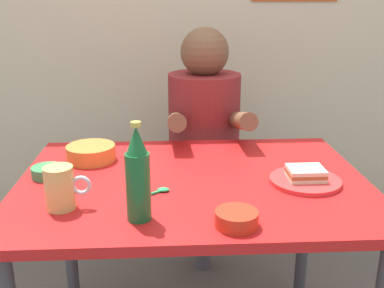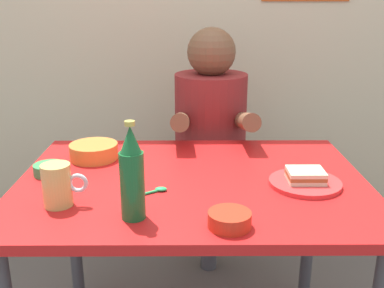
{
  "view_description": "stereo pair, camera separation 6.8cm",
  "coord_description": "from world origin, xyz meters",
  "px_view_note": "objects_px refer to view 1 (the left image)",
  "views": [
    {
      "loc": [
        -0.08,
        -1.32,
        1.29
      ],
      "look_at": [
        0.0,
        0.05,
        0.84
      ],
      "focal_mm": 42.03,
      "sensor_mm": 36.0,
      "label": 1
    },
    {
      "loc": [
        -0.01,
        -1.32,
        1.29
      ],
      "look_at": [
        0.0,
        0.05,
        0.84
      ],
      "focal_mm": 42.03,
      "sensor_mm": 36.0,
      "label": 2
    }
  ],
  "objects_px": {
    "sandwich": "(306,173)",
    "sauce_bowl_chili": "(237,218)",
    "plate_orange": "(305,181)",
    "stool": "(203,203)",
    "beer_mug": "(61,188)",
    "person_seated": "(204,120)",
    "dining_table": "(193,205)",
    "beer_bottle": "(138,176)"
  },
  "relations": [
    {
      "from": "sauce_bowl_chili",
      "to": "plate_orange",
      "type": "bearing_deg",
      "value": 45.8
    },
    {
      "from": "person_seated",
      "to": "beer_mug",
      "type": "height_order",
      "value": "person_seated"
    },
    {
      "from": "stool",
      "to": "plate_orange",
      "type": "relative_size",
      "value": 2.05
    },
    {
      "from": "stool",
      "to": "beer_mug",
      "type": "bearing_deg",
      "value": -119.11
    },
    {
      "from": "stool",
      "to": "sauce_bowl_chili",
      "type": "bearing_deg",
      "value": -89.68
    },
    {
      "from": "beer_mug",
      "to": "sauce_bowl_chili",
      "type": "relative_size",
      "value": 1.15
    },
    {
      "from": "plate_orange",
      "to": "beer_mug",
      "type": "bearing_deg",
      "value": -169.27
    },
    {
      "from": "dining_table",
      "to": "stool",
      "type": "distance_m",
      "value": 0.7
    },
    {
      "from": "beer_bottle",
      "to": "stool",
      "type": "bearing_deg",
      "value": 74.86
    },
    {
      "from": "plate_orange",
      "to": "sandwich",
      "type": "xyz_separation_m",
      "value": [
        0.0,
        0.0,
        0.02
      ]
    },
    {
      "from": "plate_orange",
      "to": "beer_mug",
      "type": "height_order",
      "value": "beer_mug"
    },
    {
      "from": "person_seated",
      "to": "beer_mug",
      "type": "distance_m",
      "value": 0.93
    },
    {
      "from": "beer_mug",
      "to": "sauce_bowl_chili",
      "type": "height_order",
      "value": "beer_mug"
    },
    {
      "from": "plate_orange",
      "to": "beer_mug",
      "type": "relative_size",
      "value": 1.75
    },
    {
      "from": "person_seated",
      "to": "beer_bottle",
      "type": "relative_size",
      "value": 2.75
    },
    {
      "from": "stool",
      "to": "beer_bottle",
      "type": "height_order",
      "value": "beer_bottle"
    },
    {
      "from": "sauce_bowl_chili",
      "to": "beer_bottle",
      "type": "bearing_deg",
      "value": 168.12
    },
    {
      "from": "plate_orange",
      "to": "sauce_bowl_chili",
      "type": "distance_m",
      "value": 0.36
    },
    {
      "from": "beer_mug",
      "to": "person_seated",
      "type": "bearing_deg",
      "value": 60.55
    },
    {
      "from": "dining_table",
      "to": "person_seated",
      "type": "distance_m",
      "value": 0.64
    },
    {
      "from": "sandwich",
      "to": "sauce_bowl_chili",
      "type": "xyz_separation_m",
      "value": [
        -0.25,
        -0.26,
        -0.01
      ]
    },
    {
      "from": "stool",
      "to": "sandwich",
      "type": "height_order",
      "value": "sandwich"
    },
    {
      "from": "stool",
      "to": "beer_bottle",
      "type": "xyz_separation_m",
      "value": [
        -0.24,
        -0.89,
        0.51
      ]
    },
    {
      "from": "dining_table",
      "to": "plate_orange",
      "type": "bearing_deg",
      "value": -8.49
    },
    {
      "from": "beer_bottle",
      "to": "sauce_bowl_chili",
      "type": "xyz_separation_m",
      "value": [
        0.25,
        -0.05,
        -0.1
      ]
    },
    {
      "from": "dining_table",
      "to": "stool",
      "type": "relative_size",
      "value": 2.44
    },
    {
      "from": "plate_orange",
      "to": "sandwich",
      "type": "height_order",
      "value": "sandwich"
    },
    {
      "from": "plate_orange",
      "to": "person_seated",
      "type": "bearing_deg",
      "value": 111.15
    },
    {
      "from": "plate_orange",
      "to": "beer_mug",
      "type": "xyz_separation_m",
      "value": [
        -0.71,
        -0.14,
        0.05
      ]
    },
    {
      "from": "person_seated",
      "to": "dining_table",
      "type": "bearing_deg",
      "value": -97.98
    },
    {
      "from": "stool",
      "to": "plate_orange",
      "type": "xyz_separation_m",
      "value": [
        0.26,
        -0.68,
        0.4
      ]
    },
    {
      "from": "sandwich",
      "to": "sauce_bowl_chili",
      "type": "relative_size",
      "value": 1.0
    },
    {
      "from": "dining_table",
      "to": "sauce_bowl_chili",
      "type": "relative_size",
      "value": 10.0
    },
    {
      "from": "plate_orange",
      "to": "sandwich",
      "type": "relative_size",
      "value": 2.0
    },
    {
      "from": "beer_bottle",
      "to": "sauce_bowl_chili",
      "type": "height_order",
      "value": "beer_bottle"
    },
    {
      "from": "sandwich",
      "to": "beer_mug",
      "type": "distance_m",
      "value": 0.73
    },
    {
      "from": "stool",
      "to": "sauce_bowl_chili",
      "type": "relative_size",
      "value": 4.09
    },
    {
      "from": "person_seated",
      "to": "beer_mug",
      "type": "relative_size",
      "value": 5.71
    },
    {
      "from": "person_seated",
      "to": "sauce_bowl_chili",
      "type": "distance_m",
      "value": 0.93
    },
    {
      "from": "sandwich",
      "to": "sauce_bowl_chili",
      "type": "distance_m",
      "value": 0.36
    },
    {
      "from": "person_seated",
      "to": "beer_mug",
      "type": "bearing_deg",
      "value": -119.45
    },
    {
      "from": "plate_orange",
      "to": "sauce_bowl_chili",
      "type": "height_order",
      "value": "sauce_bowl_chili"
    }
  ]
}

